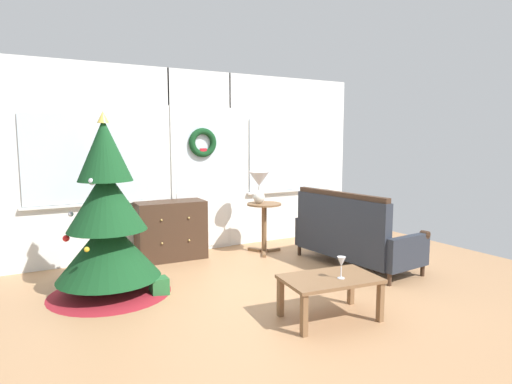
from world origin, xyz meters
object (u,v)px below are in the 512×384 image
object	(u,v)px
christmas_tree	(108,226)
wine_glass	(341,263)
settee_sofa	(350,237)
side_table	(264,218)
coffee_table	(330,283)
gift_box	(159,286)
dresser_cabinet	(171,230)
table_lamp	(259,183)

from	to	relation	value
christmas_tree	wine_glass	bearing A→B (deg)	-45.79
settee_sofa	side_table	distance (m)	1.26
side_table	coffee_table	bearing A→B (deg)	-105.82
wine_glass	coffee_table	bearing A→B (deg)	129.03
side_table	gift_box	xyz separation A→B (m)	(-1.78, -0.89, -0.41)
christmas_tree	side_table	bearing A→B (deg)	15.50
settee_sofa	coffee_table	xyz separation A→B (m)	(-1.25, -1.14, -0.05)
dresser_cabinet	gift_box	world-z (taller)	dresser_cabinet
coffee_table	gift_box	xyz separation A→B (m)	(-1.15, 1.34, -0.24)
table_lamp	gift_box	bearing A→B (deg)	-151.57
side_table	gift_box	world-z (taller)	side_table
dresser_cabinet	gift_box	xyz separation A→B (m)	(-0.54, -1.24, -0.30)
christmas_tree	table_lamp	size ratio (longest dim) A/B	4.26
dresser_cabinet	settee_sofa	distance (m)	2.35
christmas_tree	side_table	distance (m)	2.31
table_lamp	wine_glass	world-z (taller)	table_lamp
christmas_tree	table_lamp	distance (m)	2.27
coffee_table	table_lamp	bearing A→B (deg)	75.86
christmas_tree	settee_sofa	world-z (taller)	christmas_tree
side_table	coffee_table	size ratio (longest dim) A/B	0.79
settee_sofa	table_lamp	bearing A→B (deg)	121.00
dresser_cabinet	table_lamp	world-z (taller)	table_lamp
dresser_cabinet	table_lamp	distance (m)	1.36
wine_glass	dresser_cabinet	bearing A→B (deg)	104.17
wine_glass	gift_box	size ratio (longest dim) A/B	1.11
settee_sofa	table_lamp	xyz separation A→B (m)	(-0.68, 1.13, 0.62)
christmas_tree	settee_sofa	size ratio (longest dim) A/B	1.11
coffee_table	gift_box	distance (m)	1.78
dresser_cabinet	table_lamp	bearing A→B (deg)	-14.42
settee_sofa	side_table	xyz separation A→B (m)	(-0.62, 1.09, 0.13)
dresser_cabinet	wine_glass	size ratio (longest dim) A/B	4.70
side_table	gift_box	distance (m)	2.03
table_lamp	coffee_table	xyz separation A→B (m)	(-0.57, -2.27, -0.67)
settee_sofa	side_table	size ratio (longest dim) A/B	2.39
gift_box	table_lamp	bearing A→B (deg)	28.43
table_lamp	side_table	bearing A→B (deg)	-33.69
christmas_tree	coffee_table	xyz separation A→B (m)	(1.59, -1.62, -0.38)
christmas_tree	settee_sofa	distance (m)	2.90
dresser_cabinet	settee_sofa	bearing A→B (deg)	-37.62
settee_sofa	christmas_tree	bearing A→B (deg)	170.50
dresser_cabinet	side_table	bearing A→B (deg)	-15.47
dresser_cabinet	wine_glass	distance (m)	2.74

